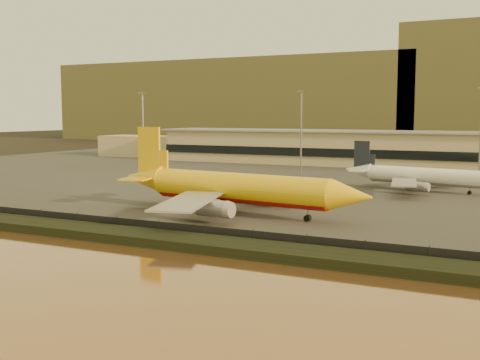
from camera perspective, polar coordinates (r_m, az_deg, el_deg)
The scene contains 11 objects.
ground at distance 105.14m, azimuth -4.61°, elevation -4.02°, with size 900.00×900.00×0.00m, color black.
embankment at distance 91.14m, azimuth -10.15°, elevation -5.25°, with size 320.00×7.00×1.40m, color black.
tarmac at distance 192.12m, azimuth 10.14°, elevation 0.61°, with size 320.00×220.00×0.20m, color #2D2D2D.
perimeter_fence at distance 94.20m, azimuth -8.71°, elevation -4.48°, with size 300.00×0.05×2.20m, color black.
terminal_building at distance 225.01m, azimuth 8.81°, elevation 3.02°, with size 202.00×25.00×12.60m.
apron_light_masts at distance 168.07m, azimuth 13.25°, elevation 5.08°, with size 152.20×12.20×25.40m.
distant_hills at distance 435.15m, azimuth 16.74°, elevation 7.69°, with size 470.00×160.00×70.00m.
dhl_cargo_jet at distance 111.82m, azimuth -0.46°, elevation -0.81°, with size 53.38×51.96×15.93m.
white_narrowbody_jet at distance 152.28m, azimuth 16.85°, elevation 0.33°, with size 40.50×38.97×11.69m.
gse_vehicle_yellow at distance 125.06m, azimuth 2.22°, elevation -1.83°, with size 4.10×1.84×1.84m, color #E7B10C.
gse_vehicle_white at distance 146.39m, azimuth -5.06°, elevation -0.65°, with size 4.29×1.93×1.93m, color white.
Camera 1 is at (53.42, -88.59, 18.78)m, focal length 45.00 mm.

